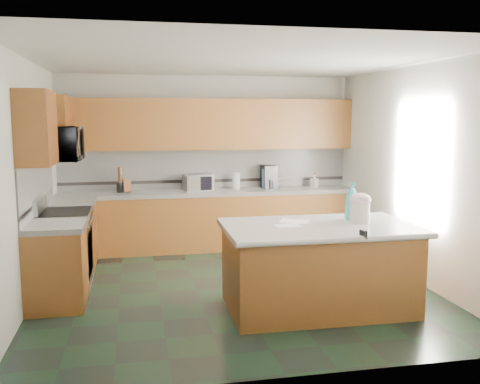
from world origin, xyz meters
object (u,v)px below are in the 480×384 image
object	(u,v)px
island_base	(318,270)
island_top	(319,228)
knife_block	(127,186)
toaster_oven	(198,182)
soap_bottle_island	(352,201)
treat_jar	(360,213)
coffee_maker	(269,177)

from	to	relation	value
island_base	island_top	xyz separation A→B (m)	(-0.00, 0.00, 0.46)
knife_block	toaster_oven	bearing A→B (deg)	-8.09
knife_block	toaster_oven	xyz separation A→B (m)	(1.08, 0.00, 0.03)
soap_bottle_island	treat_jar	bearing A→B (deg)	-83.62
island_top	knife_block	distance (m)	3.55
soap_bottle_island	toaster_oven	bearing A→B (deg)	115.96
island_base	knife_block	xyz separation A→B (m)	(-2.01, 2.92, 0.59)
toaster_oven	coffee_maker	distance (m)	1.15
coffee_maker	island_base	bearing A→B (deg)	-97.94
treat_jar	soap_bottle_island	distance (m)	0.19
island_base	coffee_maker	bearing A→B (deg)	86.52
island_base	coffee_maker	xyz separation A→B (m)	(0.21, 2.95, 0.67)
knife_block	coffee_maker	bearing A→B (deg)	-7.31
toaster_oven	coffee_maker	bearing A→B (deg)	-8.85
island_top	coffee_maker	size ratio (longest dim) A/B	5.49
knife_block	treat_jar	bearing A→B (deg)	-57.40
coffee_maker	island_top	bearing A→B (deg)	-97.94
island_top	toaster_oven	xyz separation A→B (m)	(-0.93, 2.92, 0.16)
soap_bottle_island	island_base	bearing A→B (deg)	-157.10
island_base	knife_block	bearing A→B (deg)	125.15
soap_bottle_island	coffee_maker	bearing A→B (deg)	94.01
island_top	treat_jar	xyz separation A→B (m)	(0.47, 0.03, 0.14)
treat_jar	soap_bottle_island	world-z (taller)	soap_bottle_island
knife_block	toaster_oven	size ratio (longest dim) A/B	0.46
treat_jar	toaster_oven	world-z (taller)	toaster_oven
island_top	coffee_maker	xyz separation A→B (m)	(0.21, 2.95, 0.21)
soap_bottle_island	knife_block	world-z (taller)	soap_bottle_island
island_base	treat_jar	distance (m)	0.76
toaster_oven	island_base	bearing A→B (deg)	-82.65
treat_jar	coffee_maker	size ratio (longest dim) A/B	0.60
island_base	toaster_oven	size ratio (longest dim) A/B	4.41
toaster_oven	soap_bottle_island	bearing A→B (deg)	-73.42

